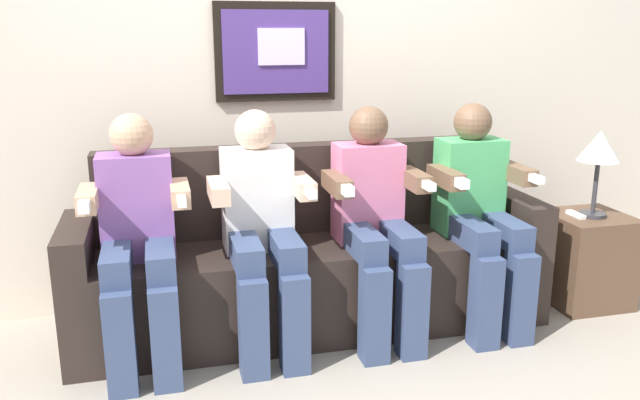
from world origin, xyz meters
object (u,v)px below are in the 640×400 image
at_px(couch, 311,266).
at_px(person_leftmost, 138,232).
at_px(person_right_center, 375,215).
at_px(person_rightmost, 479,207).
at_px(side_table_right, 586,259).
at_px(table_lamp, 599,150).
at_px(spare_remote_on_table, 576,215).
at_px(person_left_center, 262,223).

distance_m(couch, person_leftmost, 0.89).
bearing_deg(person_right_center, person_rightmost, 0.00).
height_order(side_table_right, table_lamp, table_lamp).
xyz_separation_m(side_table_right, spare_remote_on_table, (-0.09, -0.00, 0.26)).
xyz_separation_m(person_left_center, side_table_right, (1.79, 0.06, -0.36)).
xyz_separation_m(side_table_right, table_lamp, (-0.01, -0.02, 0.61)).
bearing_deg(couch, side_table_right, -4.04).
bearing_deg(couch, spare_remote_on_table, -4.45).
bearing_deg(person_right_center, person_left_center, 179.95).
relative_size(couch, person_rightmost, 2.10).
distance_m(couch, person_left_center, 0.43).
xyz_separation_m(person_left_center, person_right_center, (0.55, -0.00, 0.00)).
distance_m(couch, person_right_center, 0.44).
distance_m(person_rightmost, table_lamp, 0.73).
relative_size(person_right_center, spare_remote_on_table, 8.54).
bearing_deg(person_left_center, couch, 31.64).
distance_m(person_leftmost, person_right_center, 1.09).
xyz_separation_m(couch, table_lamp, (1.51, -0.13, 0.55)).
bearing_deg(person_leftmost, table_lamp, 0.92).
bearing_deg(person_rightmost, person_right_center, 180.00).
bearing_deg(spare_remote_on_table, person_left_center, -178.06).
bearing_deg(spare_remote_on_table, couch, 175.55).
height_order(person_rightmost, spare_remote_on_table, person_rightmost).
height_order(person_left_center, side_table_right, person_left_center).
relative_size(table_lamp, spare_remote_on_table, 3.54).
xyz_separation_m(person_right_center, spare_remote_on_table, (1.15, 0.06, -0.10)).
xyz_separation_m(couch, person_leftmost, (-0.82, -0.17, 0.29)).
height_order(person_right_center, side_table_right, person_right_center).
relative_size(couch, spare_remote_on_table, 17.95).
bearing_deg(person_left_center, person_leftmost, -179.95).
xyz_separation_m(person_leftmost, person_left_center, (0.55, 0.00, -0.00)).
height_order(table_lamp, spare_remote_on_table, table_lamp).
xyz_separation_m(couch, person_right_center, (0.27, -0.17, 0.29)).
distance_m(person_leftmost, spare_remote_on_table, 2.25).
distance_m(person_leftmost, side_table_right, 2.37).
bearing_deg(person_left_center, table_lamp, 1.19).
bearing_deg(side_table_right, person_right_center, -177.17).
height_order(couch, side_table_right, couch).
bearing_deg(table_lamp, side_table_right, 69.75).
xyz_separation_m(couch, spare_remote_on_table, (1.42, -0.11, 0.20)).
distance_m(side_table_right, table_lamp, 0.61).
height_order(person_right_center, spare_remote_on_table, person_right_center).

